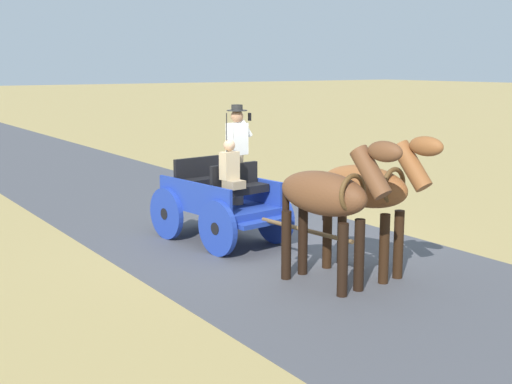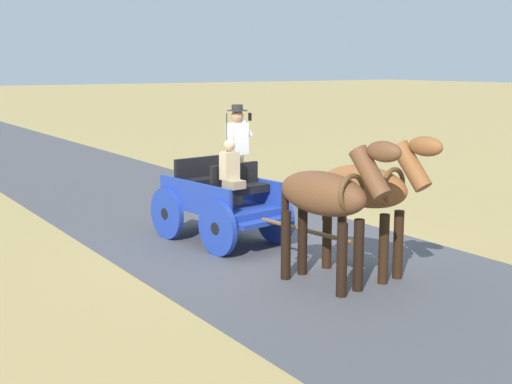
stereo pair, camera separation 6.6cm
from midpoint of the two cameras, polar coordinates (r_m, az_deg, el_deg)
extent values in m
plane|color=tan|center=(12.45, 0.56, -4.37)|extent=(200.00, 200.00, 0.00)
cube|color=#4C4C51|center=(12.44, 0.56, -4.35)|extent=(5.37, 160.00, 0.01)
cube|color=#1E3899|center=(12.57, -2.85, -1.14)|extent=(1.47, 2.33, 0.12)
cube|color=#1E3899|center=(12.87, -0.85, 0.42)|extent=(0.33, 2.08, 0.44)
cube|color=#1E3899|center=(12.18, -4.98, -0.20)|extent=(0.33, 2.08, 0.44)
cube|color=#1E3899|center=(11.67, 0.83, -2.54)|extent=(1.10, 0.38, 0.08)
cube|color=#1E3899|center=(13.56, -5.95, -1.10)|extent=(0.74, 0.29, 0.06)
cube|color=black|center=(12.03, -1.10, 0.19)|extent=(1.06, 0.49, 0.14)
cube|color=black|center=(12.13, -1.65, 1.33)|extent=(1.02, 0.21, 0.44)
cube|color=black|center=(12.89, -4.21, 0.86)|extent=(1.06, 0.49, 0.14)
cube|color=black|center=(13.00, -4.70, 1.91)|extent=(1.02, 0.21, 0.44)
cylinder|color=#1E3899|center=(12.44, 1.70, -2.10)|extent=(0.22, 0.96, 0.96)
cylinder|color=black|center=(12.44, 1.70, -2.10)|extent=(0.15, 0.22, 0.21)
cylinder|color=#1E3899|center=(11.63, -3.05, -3.01)|extent=(0.22, 0.96, 0.96)
cylinder|color=black|center=(11.63, -3.05, -3.01)|extent=(0.15, 0.22, 0.21)
cylinder|color=#1E3899|center=(13.59, -2.66, -1.02)|extent=(0.22, 0.96, 0.96)
cylinder|color=black|center=(13.59, -2.66, -1.02)|extent=(0.15, 0.22, 0.21)
cylinder|color=#1E3899|center=(12.85, -7.24, -1.77)|extent=(0.22, 0.96, 0.96)
cylinder|color=black|center=(12.85, -7.24, -1.77)|extent=(0.15, 0.22, 0.21)
cylinder|color=brown|center=(10.96, 4.22, -3.16)|extent=(0.32, 1.99, 0.07)
cylinder|color=black|center=(11.74, -2.25, 3.38)|extent=(0.02, 0.02, 1.30)
cylinder|color=#998466|center=(12.32, -1.38, 1.04)|extent=(0.22, 0.22, 0.90)
cube|color=silver|center=(12.22, -1.39, 4.42)|extent=(0.37, 0.26, 0.56)
sphere|color=#9E7051|center=(12.18, -1.40, 6.29)|extent=(0.22, 0.22, 0.22)
cylinder|color=black|center=(12.17, -1.40, 6.76)|extent=(0.36, 0.36, 0.01)
cylinder|color=black|center=(12.17, -1.41, 7.00)|extent=(0.20, 0.20, 0.10)
cylinder|color=silver|center=(12.28, -0.63, 5.30)|extent=(0.27, 0.11, 0.32)
cube|color=black|center=(12.29, -0.35, 6.24)|extent=(0.03, 0.07, 0.14)
cube|color=#998466|center=(11.76, -1.67, 0.64)|extent=(0.32, 0.35, 0.14)
cube|color=tan|center=(11.81, -2.05, 2.20)|extent=(0.32, 0.24, 0.48)
sphere|color=tan|center=(11.76, -2.06, 3.89)|extent=(0.20, 0.20, 0.20)
ellipsoid|color=brown|center=(10.60, 9.04, 0.46)|extent=(0.83, 1.63, 0.64)
cylinder|color=black|center=(10.61, 11.85, -4.29)|extent=(0.15, 0.15, 1.05)
cylinder|color=black|center=(10.32, 10.69, -4.67)|extent=(0.15, 0.15, 1.05)
cylinder|color=black|center=(11.24, 7.27, -3.31)|extent=(0.15, 0.15, 1.05)
cylinder|color=black|center=(10.97, 6.07, -3.64)|extent=(0.15, 0.15, 1.05)
cylinder|color=brown|center=(10.05, 12.91, 2.10)|extent=(0.37, 0.68, 0.73)
ellipsoid|color=brown|center=(9.90, 14.04, 3.68)|extent=(0.31, 0.57, 0.28)
cube|color=black|center=(10.06, 12.83, 2.31)|extent=(0.15, 0.51, 0.56)
cylinder|color=black|center=(11.11, 5.97, -0.58)|extent=(0.11, 0.11, 0.70)
torus|color=brown|center=(10.27, 11.46, 0.51)|extent=(0.55, 0.17, 0.55)
ellipsoid|color=brown|center=(9.94, 5.68, -0.12)|extent=(0.81, 1.63, 0.64)
cylinder|color=black|center=(9.93, 8.66, -5.21)|extent=(0.15, 0.15, 1.05)
cylinder|color=black|center=(9.66, 7.31, -5.62)|extent=(0.15, 0.15, 1.05)
cylinder|color=black|center=(10.62, 4.04, -4.08)|extent=(0.15, 0.15, 1.05)
cylinder|color=black|center=(10.36, 2.66, -4.43)|extent=(0.15, 0.15, 1.05)
cylinder|color=brown|center=(9.35, 9.60, 1.60)|extent=(0.37, 0.68, 0.73)
ellipsoid|color=brown|center=(9.18, 10.74, 3.30)|extent=(0.31, 0.57, 0.28)
cube|color=black|center=(9.36, 9.51, 1.83)|extent=(0.14, 0.51, 0.56)
cylinder|color=black|center=(10.50, 2.62, -1.19)|extent=(0.11, 0.11, 0.70)
torus|color=brown|center=(9.58, 8.14, -0.09)|extent=(0.55, 0.16, 0.55)
camera|label=1|loc=(0.03, -89.84, 0.03)|focal=48.36mm
camera|label=2|loc=(0.03, 90.16, -0.03)|focal=48.36mm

